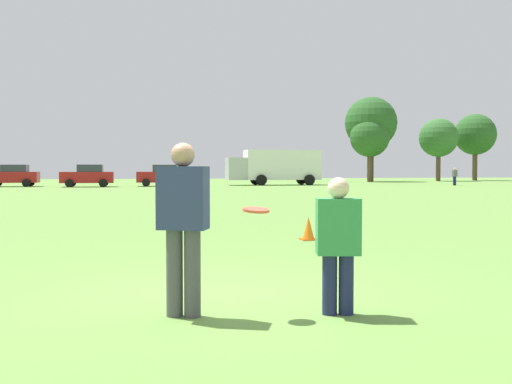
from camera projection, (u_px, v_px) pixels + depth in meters
The scene contains 14 objects.
ground_plane at pixel (218, 297), 6.86m from camera, with size 166.42×166.42×0.00m, color #608C3D.
player_thrower at pixel (183, 219), 5.91m from camera, with size 0.54×0.43×1.73m.
player_defender at pixel (338, 239), 6.00m from camera, with size 0.48×0.34×1.39m.
frisbee at pixel (256, 210), 5.92m from camera, with size 0.27×0.27×0.06m.
traffic_cone at pixel (308, 229), 12.35m from camera, with size 0.32×0.32×0.48m.
parked_car_mid_right at pixel (13, 175), 49.36m from camera, with size 4.25×2.30×1.82m.
parked_car_near_right at pixel (88, 176), 48.68m from camera, with size 4.25×2.30×1.82m.
parked_car_far_right at pixel (162, 175), 50.64m from camera, with size 4.25×2.30×1.82m.
box_truck at pixel (275, 166), 54.46m from camera, with size 8.56×3.16×3.18m.
bystander_far_jogger at pixel (455, 175), 53.02m from camera, with size 0.47×0.32×1.58m.
tree_west_oak at pixel (370, 138), 67.78m from camera, with size 4.50×4.50×7.32m.
tree_west_maple at pixel (371, 123), 69.14m from camera, with size 6.04×6.04×9.81m.
tree_center_elm at pixel (439, 138), 72.06m from camera, with size 4.66×4.66×7.57m.
tree_east_birch at pixel (475, 135), 75.42m from camera, with size 5.18×5.18×8.41m.
Camera 1 is at (-1.06, -6.74, 1.47)m, focal length 41.94 mm.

